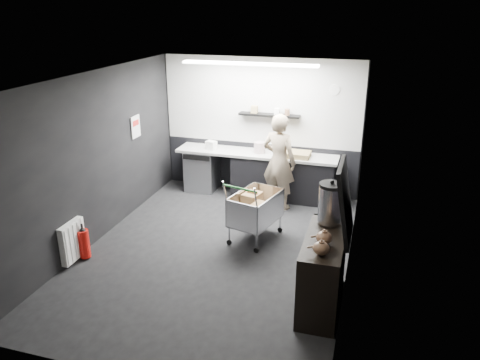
% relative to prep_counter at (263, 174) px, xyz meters
% --- Properties ---
extents(floor, '(5.50, 5.50, 0.00)m').
position_rel_prep_counter_xyz_m(floor, '(-0.14, -2.42, -0.46)').
color(floor, black).
rests_on(floor, ground).
extents(ceiling, '(5.50, 5.50, 0.00)m').
position_rel_prep_counter_xyz_m(ceiling, '(-0.14, -2.42, 2.24)').
color(ceiling, white).
rests_on(ceiling, wall_back).
extents(wall_back, '(5.50, 0.00, 5.50)m').
position_rel_prep_counter_xyz_m(wall_back, '(-0.14, 0.33, 0.89)').
color(wall_back, black).
rests_on(wall_back, floor).
extents(wall_front, '(5.50, 0.00, 5.50)m').
position_rel_prep_counter_xyz_m(wall_front, '(-0.14, -5.17, 0.89)').
color(wall_front, black).
rests_on(wall_front, floor).
extents(wall_left, '(0.00, 5.50, 5.50)m').
position_rel_prep_counter_xyz_m(wall_left, '(-2.14, -2.42, 0.89)').
color(wall_left, black).
rests_on(wall_left, floor).
extents(wall_right, '(0.00, 5.50, 5.50)m').
position_rel_prep_counter_xyz_m(wall_right, '(1.86, -2.42, 0.89)').
color(wall_right, black).
rests_on(wall_right, floor).
extents(kitchen_wall_panel, '(3.95, 0.02, 1.70)m').
position_rel_prep_counter_xyz_m(kitchen_wall_panel, '(-0.14, 0.31, 1.39)').
color(kitchen_wall_panel, silver).
rests_on(kitchen_wall_panel, wall_back).
extents(dado_panel, '(3.95, 0.02, 1.00)m').
position_rel_prep_counter_xyz_m(dado_panel, '(-0.14, 0.31, 0.04)').
color(dado_panel, black).
rests_on(dado_panel, wall_back).
extents(floating_shelf, '(1.20, 0.22, 0.04)m').
position_rel_prep_counter_xyz_m(floating_shelf, '(0.06, 0.20, 1.16)').
color(floating_shelf, black).
rests_on(floating_shelf, wall_back).
extents(wall_clock, '(0.20, 0.03, 0.20)m').
position_rel_prep_counter_xyz_m(wall_clock, '(1.26, 0.30, 1.69)').
color(wall_clock, white).
rests_on(wall_clock, wall_back).
extents(poster, '(0.02, 0.30, 0.40)m').
position_rel_prep_counter_xyz_m(poster, '(-2.12, -1.12, 1.09)').
color(poster, silver).
rests_on(poster, wall_left).
extents(poster_red_band, '(0.02, 0.22, 0.10)m').
position_rel_prep_counter_xyz_m(poster_red_band, '(-2.11, -1.12, 1.16)').
color(poster_red_band, red).
rests_on(poster_red_band, poster).
extents(radiator, '(0.10, 0.50, 0.60)m').
position_rel_prep_counter_xyz_m(radiator, '(-2.08, -3.32, -0.11)').
color(radiator, white).
rests_on(radiator, wall_left).
extents(ceiling_strip, '(2.40, 0.20, 0.04)m').
position_rel_prep_counter_xyz_m(ceiling_strip, '(-0.14, -0.57, 2.21)').
color(ceiling_strip, white).
rests_on(ceiling_strip, ceiling).
extents(prep_counter, '(3.20, 0.61, 0.90)m').
position_rel_prep_counter_xyz_m(prep_counter, '(0.00, 0.00, 0.00)').
color(prep_counter, black).
rests_on(prep_counter, floor).
extents(person, '(0.75, 0.60, 1.81)m').
position_rel_prep_counter_xyz_m(person, '(0.42, -0.45, 0.45)').
color(person, beige).
rests_on(person, floor).
extents(shopping_cart, '(0.81, 1.11, 1.08)m').
position_rel_prep_counter_xyz_m(shopping_cart, '(0.33, -1.82, 0.06)').
color(shopping_cart, silver).
rests_on(shopping_cart, floor).
extents(sideboard, '(0.55, 1.28, 1.92)m').
position_rel_prep_counter_xyz_m(sideboard, '(1.62, -3.29, 0.15)').
color(sideboard, black).
rests_on(sideboard, floor).
extents(fire_extinguisher, '(0.17, 0.17, 0.55)m').
position_rel_prep_counter_xyz_m(fire_extinguisher, '(-1.99, -3.18, -0.19)').
color(fire_extinguisher, red).
rests_on(fire_extinguisher, floor).
extents(cardboard_box, '(0.51, 0.39, 0.10)m').
position_rel_prep_counter_xyz_m(cardboard_box, '(0.68, -0.05, 0.49)').
color(cardboard_box, '#9D8653').
rests_on(cardboard_box, prep_counter).
extents(pink_tub, '(0.22, 0.22, 0.22)m').
position_rel_prep_counter_xyz_m(pink_tub, '(-0.07, 0.00, 0.55)').
color(pink_tub, beige).
rests_on(pink_tub, prep_counter).
extents(white_container, '(0.23, 0.20, 0.17)m').
position_rel_prep_counter_xyz_m(white_container, '(-1.05, -0.05, 0.53)').
color(white_container, white).
rests_on(white_container, prep_counter).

